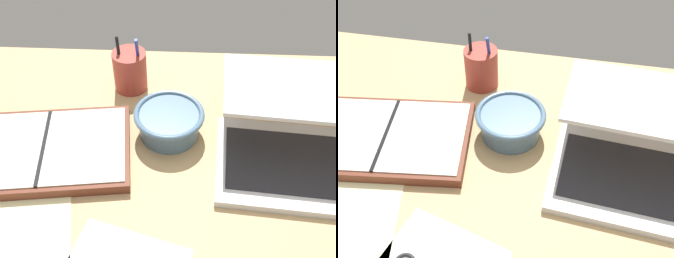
{
  "view_description": "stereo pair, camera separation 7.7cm",
  "coord_description": "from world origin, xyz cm",
  "views": [
    {
      "loc": [
        5.45,
        -41.85,
        64.17
      ],
      "look_at": [
        2.77,
        11.82,
        9.0
      ],
      "focal_mm": 40.0,
      "sensor_mm": 36.0,
      "label": 1
    },
    {
      "loc": [
        13.08,
        -40.91,
        64.17
      ],
      "look_at": [
        2.77,
        11.82,
        9.0
      ],
      "focal_mm": 40.0,
      "sensor_mm": 36.0,
      "label": 2
    }
  ],
  "objects": [
    {
      "name": "paper_sheet_beside_planner",
      "position": [
        -24.29,
        -9.07,
        2.08
      ],
      "size": [
        24.47,
        25.96,
        0.16
      ],
      "primitive_type": "cube",
      "rotation": [
        0.0,
        0.0,
        0.21
      ],
      "color": "#F4EFB2",
      "rests_on": "desk_top"
    },
    {
      "name": "bowl",
      "position": [
        2.72,
        17.39,
        5.65
      ],
      "size": [
        15.67,
        15.67,
        6.59
      ],
      "color": "slate",
      "rests_on": "desk_top"
    },
    {
      "name": "planner",
      "position": [
        -23.62,
        9.61,
        3.38
      ],
      "size": [
        39.05,
        27.9,
        2.95
      ],
      "rotation": [
        0.0,
        0.0,
        0.13
      ],
      "color": "brown",
      "rests_on": "desk_top"
    },
    {
      "name": "pen_cup",
      "position": [
        -7.84,
        33.59,
        7.24
      ],
      "size": [
        8.4,
        8.4,
        15.57
      ],
      "color": "#9E382D",
      "rests_on": "desk_top"
    },
    {
      "name": "desk_top",
      "position": [
        0.0,
        0.0,
        1.0
      ],
      "size": [
        140.0,
        100.0,
        2.0
      ],
      "primitive_type": "cube",
      "color": "tan",
      "rests_on": "ground"
    },
    {
      "name": "laptop",
      "position": [
        29.5,
        12.04,
        7.36
      ],
      "size": [
        34.65,
        36.02,
        15.14
      ],
      "rotation": [
        0.0,
        0.0,
        -0.08
      ],
      "color": "silver",
      "rests_on": "desk_top"
    }
  ]
}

